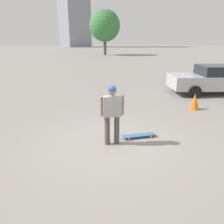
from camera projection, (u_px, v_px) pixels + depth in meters
ground_plane at (112, 143)px, 5.94m from camera, size 220.00×220.00×0.00m
person at (112, 110)px, 5.64m from camera, size 0.60×0.37×1.61m
skateboard at (139, 135)px, 6.28m from camera, size 0.98×0.58×0.08m
car_parked_near at (218, 79)px, 11.25m from camera, size 4.96×4.31×1.46m
tree_distant at (105, 26)px, 39.05m from camera, size 5.54×5.54×7.89m
traffic_cone at (195, 102)px, 8.78m from camera, size 0.39×0.39×0.65m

